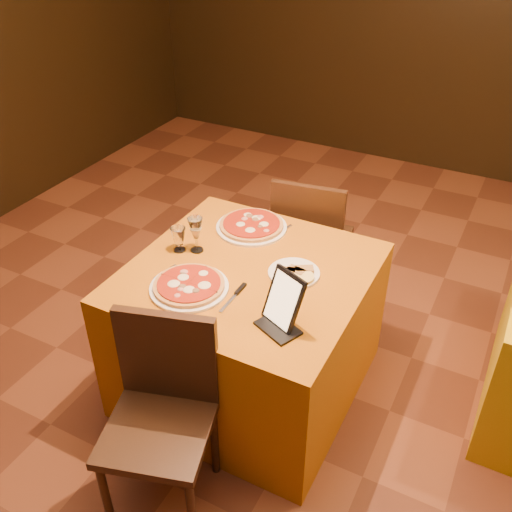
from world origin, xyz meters
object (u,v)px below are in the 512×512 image
at_px(pizza_far, 251,226).
at_px(chair_main_near, 158,431).
at_px(main_table, 249,330).
at_px(pizza_near, 189,286).
at_px(chair_main_far, 313,239).
at_px(water_glass, 179,239).
at_px(wine_glass, 196,234).
at_px(tablet, 284,300).

bearing_deg(pizza_far, chair_main_near, -81.63).
xyz_separation_m(main_table, pizza_near, (-0.17, -0.25, 0.39)).
relative_size(main_table, pizza_far, 2.93).
height_order(chair_main_far, water_glass, chair_main_far).
xyz_separation_m(chair_main_near, wine_glass, (-0.31, 0.82, 0.39)).
distance_m(chair_main_far, tablet, 1.21).
bearing_deg(main_table, chair_main_far, 90.00).
bearing_deg(pizza_near, tablet, -1.45).
bearing_deg(tablet, pizza_far, 151.56).
height_order(main_table, tablet, tablet).
height_order(pizza_near, tablet, tablet).
relative_size(water_glass, tablet, 0.53).
bearing_deg(pizza_near, main_table, 55.75).
bearing_deg(chair_main_near, chair_main_far, 73.61).
relative_size(pizza_near, tablet, 1.48).
relative_size(pizza_far, wine_glass, 1.98).
height_order(chair_main_near, tablet, tablet).
xyz_separation_m(chair_main_far, pizza_far, (-0.17, -0.49, 0.31)).
distance_m(main_table, tablet, 0.64).
relative_size(chair_main_far, water_glass, 7.00).
bearing_deg(water_glass, pizza_near, -48.64).
distance_m(chair_main_near, water_glass, 0.94).
relative_size(main_table, chair_main_far, 1.21).
bearing_deg(chair_main_far, water_glass, 57.09).
relative_size(wine_glass, water_glass, 1.46).
distance_m(main_table, pizza_far, 0.55).
relative_size(main_table, pizza_near, 3.05).
xyz_separation_m(chair_main_near, pizza_near, (-0.17, 0.53, 0.31)).
distance_m(pizza_far, water_glass, 0.42).
distance_m(pizza_near, water_glass, 0.33).
xyz_separation_m(pizza_near, water_glass, (-0.22, 0.24, 0.05)).
bearing_deg(chair_main_near, tablet, 43.42).
xyz_separation_m(chair_main_far, water_glass, (-0.39, -0.84, 0.36)).
distance_m(main_table, wine_glass, 0.56).
distance_m(chair_main_near, tablet, 0.73).
xyz_separation_m(pizza_far, water_glass, (-0.22, -0.35, 0.05)).
distance_m(wine_glass, water_glass, 0.09).
bearing_deg(tablet, chair_main_far, 129.38).
relative_size(chair_main_far, pizza_near, 2.53).
xyz_separation_m(chair_main_near, water_glass, (-0.39, 0.78, 0.36)).
distance_m(water_glass, tablet, 0.74).
bearing_deg(pizza_near, wine_glass, 115.89).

